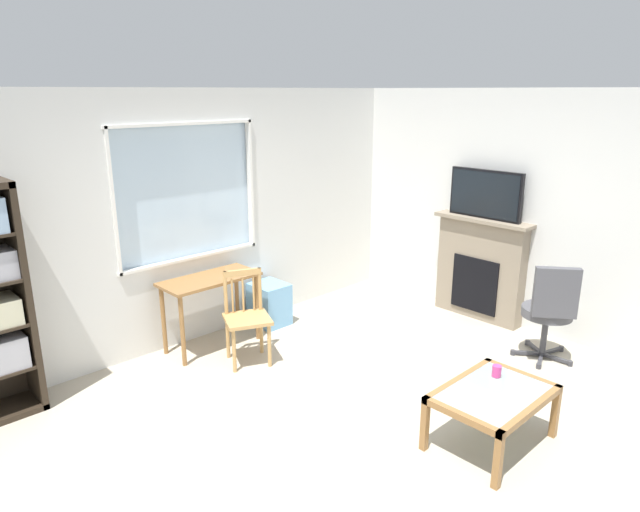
{
  "coord_description": "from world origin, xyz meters",
  "views": [
    {
      "loc": [
        -2.99,
        -2.67,
        2.56
      ],
      "look_at": [
        0.32,
        0.78,
        1.15
      ],
      "focal_mm": 31.64,
      "sensor_mm": 36.0,
      "label": 1
    }
  ],
  "objects_px": {
    "wooden_chair": "(246,316)",
    "office_chair": "(550,308)",
    "desk_under_window": "(210,289)",
    "plastic_drawer_unit": "(269,304)",
    "tv": "(485,194)",
    "sippy_cup": "(497,371)",
    "fireplace": "(480,268)",
    "coffee_table": "(493,399)"
  },
  "relations": [
    {
      "from": "wooden_chair",
      "to": "office_chair",
      "type": "relative_size",
      "value": 0.9
    },
    {
      "from": "desk_under_window",
      "to": "plastic_drawer_unit",
      "type": "xyz_separation_m",
      "value": [
        0.79,
        0.05,
        -0.39
      ]
    },
    {
      "from": "tv",
      "to": "sippy_cup",
      "type": "relative_size",
      "value": 9.59
    },
    {
      "from": "plastic_drawer_unit",
      "to": "sippy_cup",
      "type": "xyz_separation_m",
      "value": [
        -0.01,
        -2.81,
        0.24
      ]
    },
    {
      "from": "fireplace",
      "to": "sippy_cup",
      "type": "relative_size",
      "value": 13.18
    },
    {
      "from": "desk_under_window",
      "to": "office_chair",
      "type": "height_order",
      "value": "office_chair"
    },
    {
      "from": "fireplace",
      "to": "office_chair",
      "type": "height_order",
      "value": "fireplace"
    },
    {
      "from": "office_chair",
      "to": "sippy_cup",
      "type": "bearing_deg",
      "value": -170.7
    },
    {
      "from": "fireplace",
      "to": "coffee_table",
      "type": "xyz_separation_m",
      "value": [
        -2.12,
        -1.4,
        -0.23
      ]
    },
    {
      "from": "sippy_cup",
      "to": "tv",
      "type": "bearing_deg",
      "value": 34.56
    },
    {
      "from": "tv",
      "to": "desk_under_window",
      "type": "bearing_deg",
      "value": 151.17
    },
    {
      "from": "fireplace",
      "to": "sippy_cup",
      "type": "bearing_deg",
      "value": -145.7
    },
    {
      "from": "fireplace",
      "to": "tv",
      "type": "distance_m",
      "value": 0.86
    },
    {
      "from": "desk_under_window",
      "to": "sippy_cup",
      "type": "height_order",
      "value": "desk_under_window"
    },
    {
      "from": "desk_under_window",
      "to": "office_chair",
      "type": "distance_m",
      "value": 3.33
    },
    {
      "from": "desk_under_window",
      "to": "fireplace",
      "type": "height_order",
      "value": "fireplace"
    },
    {
      "from": "office_chair",
      "to": "coffee_table",
      "type": "bearing_deg",
      "value": -168.3
    },
    {
      "from": "desk_under_window",
      "to": "fireplace",
      "type": "relative_size",
      "value": 0.84
    },
    {
      "from": "fireplace",
      "to": "sippy_cup",
      "type": "height_order",
      "value": "fireplace"
    },
    {
      "from": "wooden_chair",
      "to": "coffee_table",
      "type": "relative_size",
      "value": 1.0
    },
    {
      "from": "tv",
      "to": "office_chair",
      "type": "relative_size",
      "value": 0.86
    },
    {
      "from": "plastic_drawer_unit",
      "to": "office_chair",
      "type": "xyz_separation_m",
      "value": [
        1.37,
        -2.59,
        0.32
      ]
    },
    {
      "from": "plastic_drawer_unit",
      "to": "wooden_chair",
      "type": "bearing_deg",
      "value": -142.23
    },
    {
      "from": "desk_under_window",
      "to": "wooden_chair",
      "type": "xyz_separation_m",
      "value": [
        0.06,
        -0.52,
        -0.16
      ]
    },
    {
      "from": "desk_under_window",
      "to": "coffee_table",
      "type": "height_order",
      "value": "desk_under_window"
    },
    {
      "from": "tv",
      "to": "wooden_chair",
      "type": "bearing_deg",
      "value": 159.96
    },
    {
      "from": "office_chair",
      "to": "desk_under_window",
      "type": "bearing_deg",
      "value": 130.4
    },
    {
      "from": "plastic_drawer_unit",
      "to": "tv",
      "type": "height_order",
      "value": "tv"
    },
    {
      "from": "sippy_cup",
      "to": "wooden_chair",
      "type": "bearing_deg",
      "value": 107.71
    },
    {
      "from": "wooden_chair",
      "to": "sippy_cup",
      "type": "xyz_separation_m",
      "value": [
        0.72,
        -2.25,
        0.01
      ]
    },
    {
      "from": "fireplace",
      "to": "office_chair",
      "type": "xyz_separation_m",
      "value": [
        -0.52,
        -1.07,
        -0.04
      ]
    },
    {
      "from": "desk_under_window",
      "to": "plastic_drawer_unit",
      "type": "bearing_deg",
      "value": 3.61
    },
    {
      "from": "tv",
      "to": "fireplace",
      "type": "bearing_deg",
      "value": 0.0
    },
    {
      "from": "wooden_chair",
      "to": "office_chair",
      "type": "distance_m",
      "value": 2.92
    },
    {
      "from": "desk_under_window",
      "to": "wooden_chair",
      "type": "bearing_deg",
      "value": -83.18
    },
    {
      "from": "plastic_drawer_unit",
      "to": "fireplace",
      "type": "bearing_deg",
      "value": -38.76
    },
    {
      "from": "fireplace",
      "to": "tv",
      "type": "bearing_deg",
      "value": 180.0
    },
    {
      "from": "fireplace",
      "to": "tv",
      "type": "height_order",
      "value": "tv"
    },
    {
      "from": "fireplace",
      "to": "sippy_cup",
      "type": "xyz_separation_m",
      "value": [
        -1.9,
        -1.3,
        -0.12
      ]
    },
    {
      "from": "plastic_drawer_unit",
      "to": "tv",
      "type": "relative_size",
      "value": 0.55
    },
    {
      "from": "wooden_chair",
      "to": "fireplace",
      "type": "relative_size",
      "value": 0.76
    },
    {
      "from": "fireplace",
      "to": "desk_under_window",
      "type": "bearing_deg",
      "value": 151.33
    }
  ]
}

